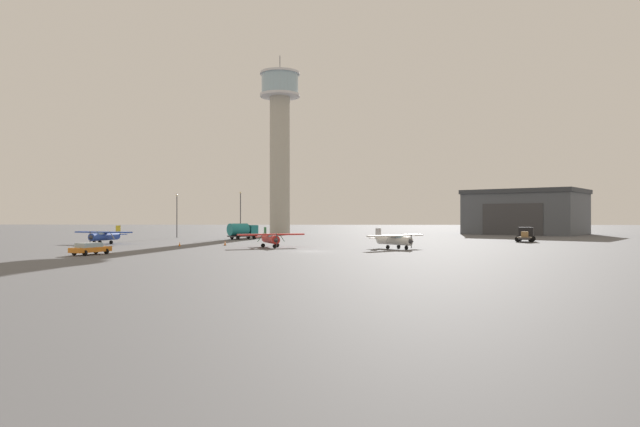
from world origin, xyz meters
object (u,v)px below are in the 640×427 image
Objects in this scene: light_post_west at (177,212)px; traffic_cone_near_left at (180,244)px; control_tower at (280,135)px; traffic_cone_near_right at (225,243)px; light_post_east at (240,210)px; airplane_blue at (105,236)px; car_orange at (90,248)px; airplane_white at (394,239)px; truck_fuel_tanker_teal at (242,230)px; airplane_red at (270,238)px; truck_flatbed_black at (526,235)px.

traffic_cone_near_left is (10.31, -31.49, -4.95)m from light_post_west.
control_tower is 60.49× the size of traffic_cone_near_right.
light_post_west is at bearing -170.07° from light_post_east.
car_orange is at bearing 35.31° from airplane_blue.
airplane_white is 38.50m from truck_fuel_tanker_teal.
light_post_east is at bearing 9.93° from light_post_west.
airplane_red reaches higher than truck_flatbed_black.
control_tower is 33.06m from truck_fuel_tanker_teal.
airplane_blue is at bearing 120.97° from truck_flatbed_black.
car_orange is (8.67, -22.96, -0.60)m from airplane_blue.
light_post_west is at bearing -171.10° from airplane_white.
truck_flatbed_black is at bearing -49.95° from truck_fuel_tanker_teal.
truck_fuel_tanker_teal is at bearing 79.07° from traffic_cone_near_left.
truck_flatbed_black is (41.51, 18.50, -0.10)m from airplane_red.
airplane_blue is 1.02× the size of light_post_east.
truck_fuel_tanker_teal is 8.68× the size of traffic_cone_near_left.
control_tower is 31.31m from light_post_west.
light_post_west is at bearing 108.13° from traffic_cone_near_left.
light_post_west is 33.51m from traffic_cone_near_right.
airplane_blue is 24.55m from car_orange.
control_tower reaches higher than airplane_white.
traffic_cone_near_right is at bearing 95.31° from airplane_blue.
airplane_blue is at bearing 156.69° from traffic_cone_near_left.
airplane_red is at bearing 136.07° from truck_flatbed_black.
airplane_red is at bearing -72.61° from light_post_east.
airplane_blue is at bearing 43.26° from car_orange.
airplane_red reaches higher than traffic_cone_near_left.
airplane_blue is at bearing -117.92° from control_tower.
control_tower is at bearing 86.53° from traffic_cone_near_right.
airplane_white is 37.64m from car_orange.
truck_flatbed_black is at bearing -17.93° from light_post_east.
truck_flatbed_black is 9.33× the size of traffic_cone_near_left.
car_orange is at bearing -72.80° from airplane_red.
control_tower is 60.25m from truck_flatbed_black.
light_post_east is at bearing 94.13° from truck_flatbed_black.
airplane_blue reaches higher than traffic_cone_near_right.
light_post_west is (-14.91, 7.66, 3.60)m from truck_fuel_tanker_teal.
traffic_cone_near_left is at bearing -156.27° from traffic_cone_near_right.
control_tower is at bearing 41.54° from light_post_west.
light_post_east is 34.20m from traffic_cone_near_left.
traffic_cone_near_right is at bearing 23.73° from traffic_cone_near_left.
airplane_blue is 14.84× the size of traffic_cone_near_left.
traffic_cone_near_left is (-8.84, -48.45, -22.99)m from control_tower.
airplane_white is 0.90× the size of light_post_west.
control_tower is at bearing 66.32° from light_post_east.
traffic_cone_near_right reaches higher than traffic_cone_near_left.
car_orange is 7.55× the size of traffic_cone_near_left.
truck_flatbed_black is 0.69× the size of light_post_west.
airplane_blue is 32.40m from light_post_east.
light_post_west reaches higher than airplane_white.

